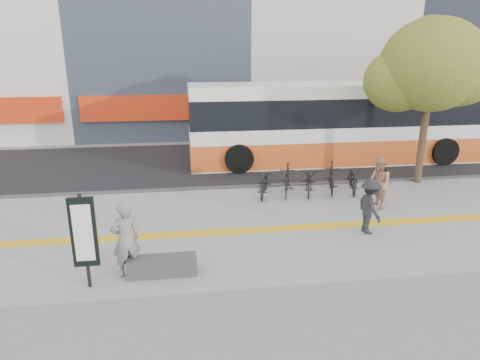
{
  "coord_description": "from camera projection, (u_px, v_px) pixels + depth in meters",
  "views": [
    {
      "loc": [
        -2.02,
        -10.18,
        5.18
      ],
      "look_at": [
        -0.31,
        2.0,
        1.32
      ],
      "focal_mm": 31.54,
      "sensor_mm": 36.0,
      "label": 1
    }
  ],
  "objects": [
    {
      "name": "ground",
      "position": [
        262.0,
        248.0,
        11.44
      ],
      "size": [
        120.0,
        120.0,
        0.0
      ],
      "primitive_type": "plane",
      "color": "slate",
      "rests_on": "ground"
    },
    {
      "name": "sidewalk",
      "position": [
        252.0,
        225.0,
        12.84
      ],
      "size": [
        40.0,
        7.0,
        0.08
      ],
      "primitive_type": "cube",
      "color": "slate",
      "rests_on": "ground"
    },
    {
      "name": "tactile_strip",
      "position": [
        255.0,
        230.0,
        12.36
      ],
      "size": [
        40.0,
        0.45,
        0.01
      ],
      "primitive_type": "cube",
      "color": "gold",
      "rests_on": "sidewalk"
    },
    {
      "name": "street",
      "position": [
        226.0,
        162.0,
        19.93
      ],
      "size": [
        40.0,
        8.0,
        0.06
      ],
      "primitive_type": "cube",
      "color": "black",
      "rests_on": "ground"
    },
    {
      "name": "curb",
      "position": [
        237.0,
        188.0,
        16.14
      ],
      "size": [
        40.0,
        0.25,
        0.14
      ],
      "primitive_type": "cube",
      "color": "#343336",
      "rests_on": "ground"
    },
    {
      "name": "bench",
      "position": [
        162.0,
        266.0,
        9.87
      ],
      "size": [
        1.6,
        0.45,
        0.45
      ],
      "primitive_type": "cube",
      "color": "#343336",
      "rests_on": "sidewalk"
    },
    {
      "name": "signboard",
      "position": [
        84.0,
        234.0,
        9.05
      ],
      "size": [
        0.55,
        0.1,
        2.2
      ],
      "color": "black",
      "rests_on": "sidewalk"
    },
    {
      "name": "street_tree",
      "position": [
        430.0,
        67.0,
        15.59
      ],
      "size": [
        4.4,
        3.8,
        6.31
      ],
      "color": "#3D271B",
      "rests_on": "sidewalk"
    },
    {
      "name": "bus",
      "position": [
        335.0,
        125.0,
        19.62
      ],
      "size": [
        13.56,
        3.21,
        3.61
      ],
      "color": "white",
      "rests_on": "street"
    },
    {
      "name": "bicycle_row",
      "position": [
        309.0,
        180.0,
        15.37
      ],
      "size": [
        4.52,
        2.0,
        1.1
      ],
      "color": "black",
      "rests_on": "sidewalk"
    },
    {
      "name": "seated_woman",
      "position": [
        126.0,
        239.0,
        9.66
      ],
      "size": [
        0.77,
        0.65,
        1.81
      ],
      "primitive_type": "imported",
      "rotation": [
        0.0,
        0.0,
        3.51
      ],
      "color": "black",
      "rests_on": "sidewalk"
    },
    {
      "name": "pedestrian_tan",
      "position": [
        379.0,
        183.0,
        13.8
      ],
      "size": [
        0.67,
        0.86,
        1.74
      ],
      "primitive_type": "imported",
      "rotation": [
        0.0,
        0.0,
        -1.56
      ],
      "color": "tan",
      "rests_on": "sidewalk"
    },
    {
      "name": "pedestrian_dark",
      "position": [
        370.0,
        206.0,
        11.96
      ],
      "size": [
        0.66,
        1.08,
        1.61
      ],
      "primitive_type": "imported",
      "rotation": [
        0.0,
        0.0,
        1.64
      ],
      "color": "black",
      "rests_on": "sidewalk"
    }
  ]
}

